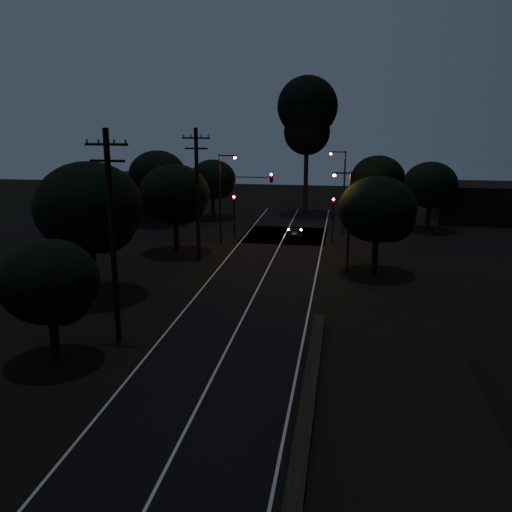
% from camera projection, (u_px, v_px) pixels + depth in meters
% --- Properties ---
extents(road_surface, '(60.00, 70.00, 0.03)m').
position_uv_depth(road_surface, '(270.00, 264.00, 44.93)').
color(road_surface, black).
rests_on(road_surface, ground).
extents(retaining_wall, '(6.93, 26.00, 1.60)m').
position_uv_depth(retaining_wall, '(404.00, 505.00, 16.72)').
color(retaining_wall, black).
rests_on(retaining_wall, ground).
extents(utility_pole_mid, '(2.20, 0.30, 11.00)m').
position_uv_depth(utility_pole_mid, '(112.00, 233.00, 28.99)').
color(utility_pole_mid, black).
rests_on(utility_pole_mid, ground).
extents(utility_pole_far, '(2.20, 0.30, 10.50)m').
position_uv_depth(utility_pole_far, '(197.00, 192.00, 45.32)').
color(utility_pole_far, black).
rests_on(utility_pole_far, ground).
extents(tree_left_b, '(4.72, 4.72, 6.00)m').
position_uv_depth(tree_left_b, '(51.00, 284.00, 26.77)').
color(tree_left_b, black).
rests_on(tree_left_b, ground).
extents(tree_left_c, '(6.90, 6.90, 8.72)m').
position_uv_depth(tree_left_c, '(92.00, 210.00, 36.22)').
color(tree_left_c, black).
rests_on(tree_left_c, ground).
extents(tree_left_d, '(5.90, 5.90, 7.49)m').
position_uv_depth(tree_left_d, '(177.00, 196.00, 47.62)').
color(tree_left_d, black).
rests_on(tree_left_d, ground).
extents(tree_far_nw, '(5.14, 5.14, 6.51)m').
position_uv_depth(tree_far_nw, '(214.00, 180.00, 63.18)').
color(tree_far_nw, black).
rests_on(tree_far_nw, ground).
extents(tree_far_w, '(6.05, 6.05, 7.72)m').
position_uv_depth(tree_far_w, '(159.00, 176.00, 59.88)').
color(tree_far_w, black).
rests_on(tree_far_w, ground).
extents(tree_far_ne, '(5.67, 5.67, 7.17)m').
position_uv_depth(tree_far_ne, '(380.00, 180.00, 60.33)').
color(tree_far_ne, black).
rests_on(tree_far_ne, ground).
extents(tree_far_e, '(5.40, 5.40, 6.85)m').
position_uv_depth(tree_far_e, '(432.00, 186.00, 56.76)').
color(tree_far_e, black).
rests_on(tree_far_e, ground).
extents(tree_right_a, '(5.69, 5.69, 7.24)m').
position_uv_depth(tree_right_a, '(380.00, 211.00, 41.34)').
color(tree_right_a, black).
rests_on(tree_right_a, ground).
extents(tall_pine, '(6.87, 6.87, 15.62)m').
position_uv_depth(tall_pine, '(307.00, 115.00, 64.81)').
color(tall_pine, black).
rests_on(tall_pine, ground).
extents(building_left, '(10.00, 8.00, 4.40)m').
position_uv_depth(building_left, '(126.00, 194.00, 67.38)').
color(building_left, black).
rests_on(building_left, ground).
extents(building_right, '(9.00, 7.00, 4.00)m').
position_uv_depth(building_right, '(478.00, 202.00, 62.33)').
color(building_right, black).
rests_on(building_right, ground).
extents(signal_left, '(0.28, 0.35, 4.10)m').
position_uv_depth(signal_left, '(234.00, 209.00, 53.41)').
color(signal_left, black).
rests_on(signal_left, ground).
extents(signal_right, '(0.28, 0.35, 4.10)m').
position_uv_depth(signal_right, '(333.00, 211.00, 52.01)').
color(signal_right, black).
rests_on(signal_right, ground).
extents(signal_mast, '(3.70, 0.35, 6.25)m').
position_uv_depth(signal_mast, '(252.00, 193.00, 52.78)').
color(signal_mast, black).
rests_on(signal_mast, ground).
extents(streetlight_a, '(1.66, 0.26, 8.00)m').
position_uv_depth(streetlight_a, '(222.00, 192.00, 51.16)').
color(streetlight_a, black).
rests_on(streetlight_a, ground).
extents(streetlight_b, '(1.66, 0.26, 8.00)m').
position_uv_depth(streetlight_b, '(342.00, 186.00, 55.29)').
color(streetlight_b, black).
rests_on(streetlight_b, ground).
extents(streetlight_c, '(1.46, 0.26, 7.50)m').
position_uv_depth(streetlight_c, '(347.00, 215.00, 41.90)').
color(streetlight_c, black).
rests_on(streetlight_c, ground).
extents(car, '(1.80, 3.69, 1.21)m').
position_uv_depth(car, '(295.00, 234.00, 53.13)').
color(car, black).
rests_on(car, ground).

